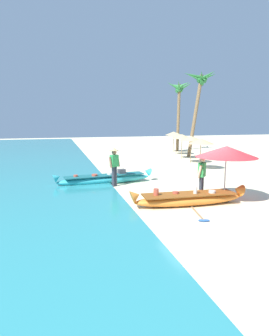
# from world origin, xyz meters

# --- Properties ---
(ground_plane) EXTENTS (80.00, 80.00, 0.00)m
(ground_plane) POSITION_xyz_m (0.00, 0.00, 0.00)
(ground_plane) COLOR beige
(boat_orange_foreground) EXTENTS (4.35, 0.95, 0.73)m
(boat_orange_foreground) POSITION_xyz_m (-0.78, -0.93, 0.25)
(boat_orange_foreground) COLOR orange
(boat_orange_foreground) RESTS_ON ground
(boat_cyan_midground) EXTENTS (4.84, 1.09, 0.70)m
(boat_cyan_midground) POSITION_xyz_m (-3.10, 3.31, 0.25)
(boat_cyan_midground) COLOR #33B2BC
(boat_cyan_midground) RESTS_ON ground
(person_vendor_hatted) EXTENTS (0.57, 0.45, 1.79)m
(person_vendor_hatted) POSITION_xyz_m (-2.76, 2.69, 1.04)
(person_vendor_hatted) COLOR #333842
(person_vendor_hatted) RESTS_ON ground
(person_tourist_customer) EXTENTS (0.52, 0.52, 1.63)m
(person_tourist_customer) POSITION_xyz_m (0.11, -0.17, 0.92)
(person_tourist_customer) COLOR #333842
(person_tourist_customer) RESTS_ON ground
(patio_umbrella_large) EXTENTS (2.24, 2.24, 2.08)m
(patio_umbrella_large) POSITION_xyz_m (0.74, -0.79, 1.87)
(patio_umbrella_large) COLOR #B7B7BC
(patio_umbrella_large) RESTS_ON ground
(parasol_row_0) EXTENTS (1.60, 1.60, 1.91)m
(parasol_row_0) POSITION_xyz_m (3.17, 5.67, 1.75)
(parasol_row_0) COLOR #8E6B47
(parasol_row_0) RESTS_ON ground
(parasol_row_1) EXTENTS (1.60, 1.60, 1.91)m
(parasol_row_1) POSITION_xyz_m (3.80, 8.26, 1.75)
(parasol_row_1) COLOR #8E6B47
(parasol_row_1) RESTS_ON ground
(parasol_row_2) EXTENTS (1.60, 1.60, 1.91)m
(parasol_row_2) POSITION_xyz_m (4.20, 10.61, 1.75)
(parasol_row_2) COLOR #8E6B47
(parasol_row_2) RESTS_ON ground
(parasol_row_3) EXTENTS (1.60, 1.60, 1.91)m
(parasol_row_3) POSITION_xyz_m (4.85, 13.19, 1.75)
(parasol_row_3) COLOR #8E6B47
(parasol_row_3) RESTS_ON ground
(parasol_row_4) EXTENTS (1.60, 1.60, 1.91)m
(parasol_row_4) POSITION_xyz_m (5.47, 15.26, 1.75)
(parasol_row_4) COLOR #8E6B47
(parasol_row_4) RESTS_ON ground
(palm_tree_tall_inland) EXTENTS (2.69, 2.49, 6.65)m
(palm_tree_tall_inland) POSITION_xyz_m (6.27, 16.03, 5.31)
(palm_tree_tall_inland) COLOR brown
(palm_tree_tall_inland) RESTS_ON ground
(palm_tree_leaning_seaward) EXTENTS (2.87, 2.70, 6.91)m
(palm_tree_leaning_seaward) POSITION_xyz_m (6.06, 11.64, 5.52)
(palm_tree_leaning_seaward) COLOR brown
(palm_tree_leaning_seaward) RESTS_ON ground
(paddle) EXTENTS (0.51, 1.62, 0.05)m
(paddle) POSITION_xyz_m (-0.98, -2.11, 0.03)
(paddle) COLOR #8E6B47
(paddle) RESTS_ON ground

